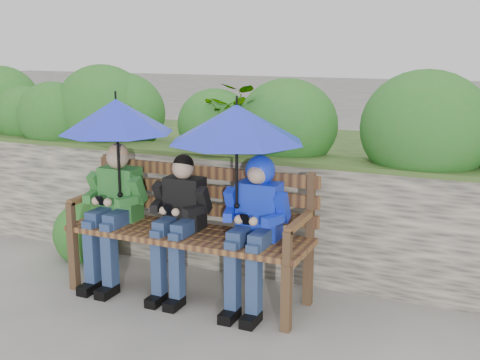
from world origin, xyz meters
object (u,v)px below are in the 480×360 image
at_px(park_bench, 192,222).
at_px(umbrella_left, 116,116).
at_px(boy_left, 114,206).
at_px(boy_right, 255,218).
at_px(umbrella_right, 237,124).
at_px(boy_middle, 179,216).

relative_size(park_bench, umbrella_left, 2.17).
xyz_separation_m(park_bench, boy_left, (-0.67, -0.09, 0.08)).
bearing_deg(boy_right, boy_left, -179.37).
bearing_deg(umbrella_left, umbrella_right, 0.51).
height_order(boy_left, umbrella_right, umbrella_right).
height_order(boy_middle, umbrella_right, umbrella_right).
xyz_separation_m(boy_left, umbrella_left, (0.08, -0.02, 0.73)).
xyz_separation_m(umbrella_left, umbrella_right, (1.02, 0.01, -0.00)).
relative_size(umbrella_left, umbrella_right, 0.90).
bearing_deg(umbrella_left, boy_right, 1.42).
height_order(boy_left, umbrella_left, umbrella_left).
distance_m(boy_middle, umbrella_left, 0.91).
xyz_separation_m(boy_left, boy_middle, (0.60, 0.00, -0.02)).
bearing_deg(umbrella_right, umbrella_left, -179.49).
distance_m(boy_left, umbrella_right, 1.31).
xyz_separation_m(boy_middle, umbrella_right, (0.49, -0.01, 0.74)).
bearing_deg(umbrella_right, boy_right, 8.30).
height_order(park_bench, umbrella_right, umbrella_right).
bearing_deg(umbrella_left, boy_middle, 2.15).
relative_size(park_bench, boy_left, 1.67).
relative_size(boy_right, umbrella_left, 1.29).
bearing_deg(boy_middle, park_bench, 52.67).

